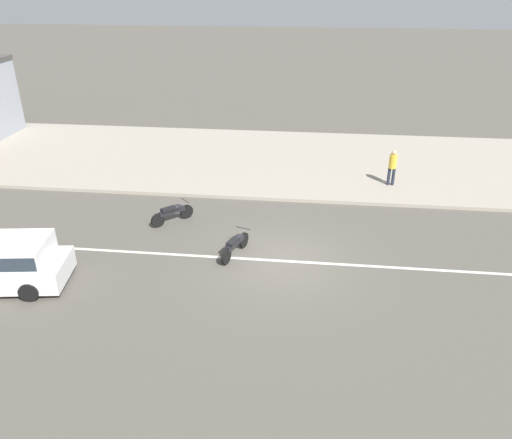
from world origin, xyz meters
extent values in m
plane|color=#544F47|center=(0.00, 0.00, 0.00)|extent=(160.00, 160.00, 0.00)
cube|color=silver|center=(0.00, 0.00, 0.00)|extent=(50.40, 0.14, 0.01)
cube|color=#9E9384|center=(0.00, 9.92, 0.07)|extent=(68.00, 10.00, 0.15)
cylinder|color=black|center=(-7.36, -3.13, 0.30)|extent=(0.63, 0.30, 0.60)
cylinder|color=black|center=(-7.61, -1.40, 0.30)|extent=(0.63, 0.30, 0.60)
cylinder|color=black|center=(-4.00, 2.90, 0.28)|extent=(0.47, 0.46, 0.56)
cylinder|color=black|center=(-4.91, 2.00, 0.28)|extent=(0.47, 0.46, 0.56)
cube|color=black|center=(-4.46, 2.45, 0.48)|extent=(0.88, 0.86, 0.18)
cube|color=black|center=(-4.57, 2.34, 0.62)|extent=(0.58, 0.57, 0.12)
ellipsoid|color=black|center=(-4.30, 2.61, 0.60)|extent=(0.45, 0.45, 0.22)
cylinder|color=#232326|center=(-4.02, 2.88, 0.78)|extent=(0.41, 0.42, 0.03)
cylinder|color=black|center=(-1.40, 0.81, 0.28)|extent=(0.28, 0.56, 0.56)
cylinder|color=black|center=(-1.83, -0.39, 0.28)|extent=(0.28, 0.56, 0.56)
cube|color=black|center=(-1.61, 0.21, 0.48)|extent=(0.50, 1.07, 0.18)
cube|color=black|center=(-1.67, 0.06, 0.62)|extent=(0.42, 0.62, 0.12)
ellipsoid|color=black|center=(-1.54, 0.42, 0.60)|extent=(0.36, 0.46, 0.22)
cylinder|color=#232326|center=(-1.41, 0.78, 0.78)|extent=(0.54, 0.22, 0.03)
cylinder|color=#232838|center=(4.42, 7.02, 0.56)|extent=(0.14, 0.14, 0.82)
cylinder|color=#232838|center=(4.62, 7.02, 0.56)|extent=(0.14, 0.14, 0.82)
cylinder|color=gold|center=(4.52, 7.02, 1.28)|extent=(0.34, 0.34, 0.61)
sphere|color=#D6AD89|center=(4.52, 7.02, 1.70)|extent=(0.22, 0.22, 0.22)
camera|label=1|loc=(0.83, -14.70, 8.93)|focal=35.00mm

